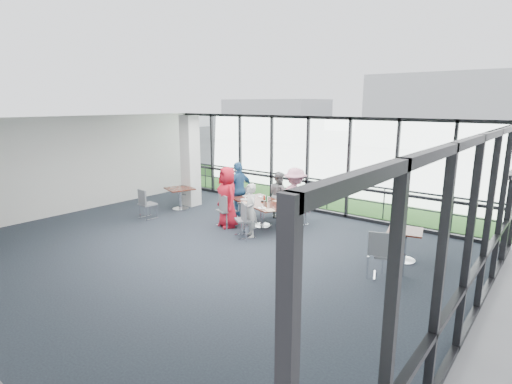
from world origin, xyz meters
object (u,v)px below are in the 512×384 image
Objects in this scene: diner_far_right at (295,198)px; chair_spare_r at (386,255)px; chair_main_nl at (226,211)px; side_table_left at (180,191)px; main_table at (262,206)px; chair_main_end at (240,201)px; diner_near_left at (227,197)px; diner_near_right at (250,211)px; chair_spare_lb at (187,193)px; diner_end at (239,190)px; diner_far_left at (279,195)px; chair_main_fr at (299,211)px; side_table_right at (405,236)px; chair_main_nr at (245,220)px; structural_column at (190,161)px; chair_spare_la at (148,204)px; chair_main_fl at (281,204)px.

diner_far_right reaches higher than chair_spare_r.
side_table_left is at bearing -171.06° from chair_main_nl.
main_table is 4.42m from chair_spare_r.
chair_main_end is at bearing 141.67° from chair_spare_r.
diner_near_left is 1.21× the size of diner_near_right.
diner_near_left is 3.16m from chair_spare_lb.
diner_near_right is at bearing 63.63° from diner_end.
chair_spare_lb is at bearing -76.23° from diner_end.
diner_far_left is at bearing 20.38° from side_table_left.
main_table is at bearing 56.00° from chair_main_fr.
side_table_left is 2.66m from chair_main_nl.
diner_near_right is at bearing -166.93° from side_table_right.
main_table is at bearing 136.94° from chair_main_nr.
structural_column reaches higher than chair_spare_r.
structural_column reaches higher than chair_spare_la.
chair_main_end is (2.26, 0.07, -1.14)m from structural_column.
chair_spare_la is at bearing -137.95° from diner_near_right.
side_table_right is 0.96× the size of chair_spare_la.
diner_far_right is 2.03× the size of chair_main_fl.
diner_far_right reaches higher than chair_spare_lb.
chair_main_nl is at bearing 25.77° from chair_spare_la.
chair_main_fr is (1.54, 1.48, -0.46)m from diner_near_left.
diner_far_left reaches higher than chair_main_end.
diner_near_left is 0.42m from chair_main_nl.
diner_near_right is 1.80× the size of chair_spare_lb.
chair_main_end is (-1.31, 0.50, -0.17)m from main_table.
side_table_left is at bearing -159.29° from diner_near_right.
chair_main_fr is at bearing -69.92° from diner_far_right.
side_table_left is 0.69m from chair_spare_lb.
diner_far_left is at bearing 91.44° from diner_near_left.
chair_main_end reaches higher than chair_spare_lb.
diner_near_right is 1.58m from diner_far_right.
diner_far_left is 1.60× the size of chair_spare_la.
side_table_left is 2.71m from diner_near_left.
diner_far_left is at bearing 166.08° from side_table_right.
diner_end is at bearing 170.75° from chair_spare_lb.
main_table is 3.72m from chair_spare_la.
main_table is 1.13m from chair_main_fr.
diner_end is 0.46m from chair_main_end.
diner_far_right is 1.89× the size of chair_spare_la.
chair_spare_r is at bearing 28.00° from diner_near_right.
main_table is at bearing 142.82° from chair_spare_r.
side_table_right is 4.11m from chair_main_nr.
side_table_right is (4.22, -0.07, -0.02)m from main_table.
diner_near_right is 1.52× the size of chair_main_nl.
chair_spare_r is at bearing 159.48° from chair_spare_lb.
diner_far_left is 2.14m from chair_main_nr.
main_table is 1.51× the size of diner_near_right.
diner_far_left reaches higher than chair_spare_r.
chair_main_fl is at bearing 134.55° from chair_main_nr.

